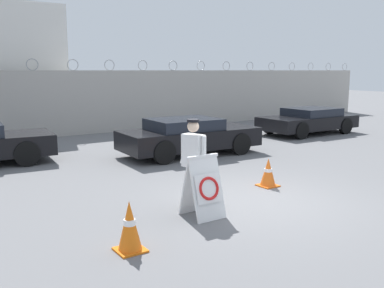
# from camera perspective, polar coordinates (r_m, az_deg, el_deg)

# --- Properties ---
(ground_plane) EXTENTS (90.00, 90.00, 0.00)m
(ground_plane) POSITION_cam_1_polar(r_m,az_deg,el_deg) (9.00, 8.90, -7.53)
(ground_plane) COLOR slate
(perimeter_wall) EXTENTS (36.00, 0.30, 3.12)m
(perimeter_wall) POSITION_cam_1_polar(r_m,az_deg,el_deg) (18.42, -15.39, 5.32)
(perimeter_wall) COLOR #ADA8A0
(perimeter_wall) RESTS_ON ground_plane
(barricade_sign) EXTENTS (0.66, 0.67, 1.15)m
(barricade_sign) POSITION_cam_1_polar(r_m,az_deg,el_deg) (7.82, 1.57, -5.69)
(barricade_sign) COLOR white
(barricade_sign) RESTS_ON ground_plane
(security_guard) EXTENTS (0.36, 0.67, 1.75)m
(security_guard) POSITION_cam_1_polar(r_m,az_deg,el_deg) (8.21, 0.17, -2.05)
(security_guard) COLOR #514C42
(security_guard) RESTS_ON ground_plane
(traffic_cone_near) EXTENTS (0.42, 0.42, 0.78)m
(traffic_cone_near) POSITION_cam_1_polar(r_m,az_deg,el_deg) (6.50, -8.32, -10.80)
(traffic_cone_near) COLOR orange
(traffic_cone_near) RESTS_ON ground_plane
(traffic_cone_mid) EXTENTS (0.42, 0.42, 0.66)m
(traffic_cone_mid) POSITION_cam_1_polar(r_m,az_deg,el_deg) (10.08, 10.11, -3.76)
(traffic_cone_mid) COLOR orange
(traffic_cone_mid) RESTS_ON ground_plane
(parked_car_rear_sedan) EXTENTS (4.51, 2.08, 1.17)m
(parked_car_rear_sedan) POSITION_cam_1_polar(r_m,az_deg,el_deg) (13.58, -0.44, 1.10)
(parked_car_rear_sedan) COLOR black
(parked_car_rear_sedan) RESTS_ON ground_plane
(parked_car_far_side) EXTENTS (4.35, 2.05, 1.09)m
(parked_car_far_side) POSITION_cam_1_polar(r_m,az_deg,el_deg) (18.80, 15.27, 3.07)
(parked_car_far_side) COLOR black
(parked_car_far_side) RESTS_ON ground_plane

